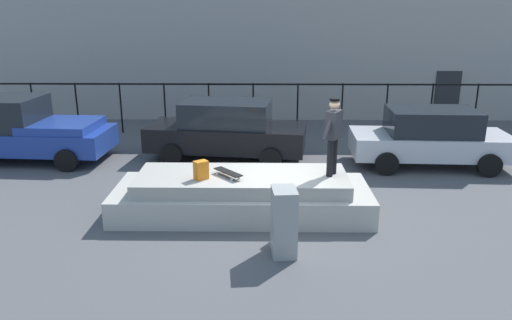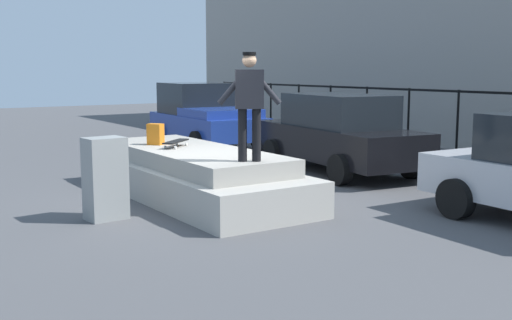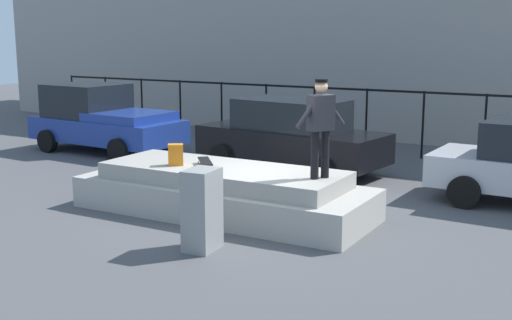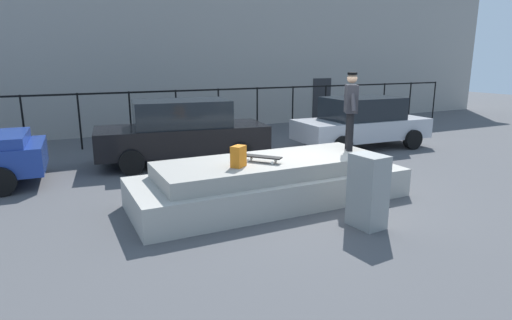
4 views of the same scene
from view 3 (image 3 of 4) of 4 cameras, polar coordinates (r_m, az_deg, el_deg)
ground_plane at (r=12.10m, az=0.75°, el=-5.20°), size 60.00×60.00×0.00m
concrete_ledge at (r=12.47m, az=-2.85°, el=-2.78°), size 5.66×2.07×0.89m
skateboarder at (r=11.28m, az=5.59°, el=3.33°), size 0.58×0.92×1.70m
skateboard at (r=12.38m, az=-4.40°, el=-0.12°), size 0.67×0.74×0.12m
backpack at (r=12.56m, az=-6.93°, el=0.46°), size 0.34×0.33×0.40m
car_blue_pickup_near at (r=19.39m, az=-13.08°, el=3.46°), size 4.59×2.39×1.90m
car_black_sedan_mid at (r=16.19m, az=3.04°, el=2.16°), size 4.89×2.49×1.77m
utility_box at (r=10.38m, az=-4.67°, el=-4.29°), size 0.49×0.64×1.29m
fence_row at (r=18.50m, az=11.82°, el=4.08°), size 24.06×0.06×1.83m
warehouse_building at (r=24.13m, az=16.52°, el=10.83°), size 35.42×7.90×6.97m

